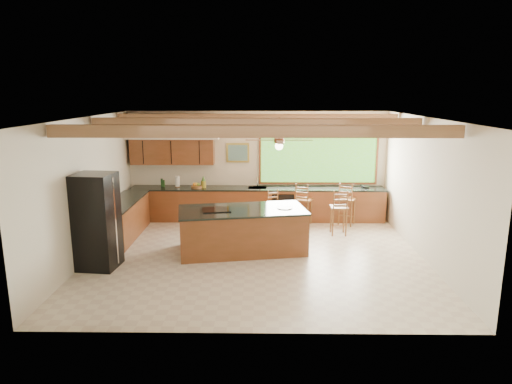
{
  "coord_description": "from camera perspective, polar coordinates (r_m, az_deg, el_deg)",
  "views": [
    {
      "loc": [
        0.13,
        -9.43,
        3.53
      ],
      "look_at": [
        -0.01,
        0.8,
        1.26
      ],
      "focal_mm": 32.0,
      "sensor_mm": 36.0,
      "label": 1
    }
  ],
  "objects": [
    {
      "name": "room_shell",
      "position": [
        10.17,
        -0.92,
        5.05
      ],
      "size": [
        7.27,
        6.54,
        3.02
      ],
      "color": "beige",
      "rests_on": "ground"
    },
    {
      "name": "bar_stool_d",
      "position": [
        12.36,
        11.37,
        -1.02
      ],
      "size": [
        0.56,
        0.56,
        1.17
      ],
      "rotation": [
        0.0,
        0.0,
        -0.43
      ],
      "color": "brown",
      "rests_on": "ground"
    },
    {
      "name": "bar_stool_a",
      "position": [
        12.21,
        6.01,
        -1.07
      ],
      "size": [
        0.54,
        0.54,
        1.15
      ],
      "rotation": [
        0.0,
        0.0,
        -0.4
      ],
      "color": "brown",
      "rests_on": "ground"
    },
    {
      "name": "ground",
      "position": [
        10.07,
        -0.02,
        -8.03
      ],
      "size": [
        7.2,
        7.2,
        0.0
      ],
      "primitive_type": "plane",
      "color": "beige",
      "rests_on": "ground"
    },
    {
      "name": "bar_stool_c",
      "position": [
        11.49,
        10.38,
        -2.03
      ],
      "size": [
        0.42,
        0.42,
        1.16
      ],
      "rotation": [
        0.0,
        0.0,
        -0.0
      ],
      "color": "brown",
      "rests_on": "ground"
    },
    {
      "name": "counter_run",
      "position": [
        12.37,
        -3.65,
        -1.88
      ],
      "size": [
        7.12,
        3.1,
        1.26
      ],
      "color": "brown",
      "rests_on": "ground"
    },
    {
      "name": "island",
      "position": [
        10.25,
        -1.73,
        -4.77
      ],
      "size": [
        2.98,
        1.78,
        0.99
      ],
      "rotation": [
        0.0,
        0.0,
        0.17
      ],
      "color": "brown",
      "rests_on": "ground"
    },
    {
      "name": "refrigerator",
      "position": [
        9.73,
        -19.3,
        -3.47
      ],
      "size": [
        0.83,
        0.81,
        1.95
      ],
      "rotation": [
        0.0,
        0.0,
        -0.1
      ],
      "color": "black",
      "rests_on": "ground"
    },
    {
      "name": "bar_stool_b",
      "position": [
        12.19,
        1.8,
        -1.48
      ],
      "size": [
        0.47,
        0.47,
        0.99
      ],
      "rotation": [
        0.0,
        0.0,
        0.41
      ],
      "color": "brown",
      "rests_on": "ground"
    }
  ]
}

